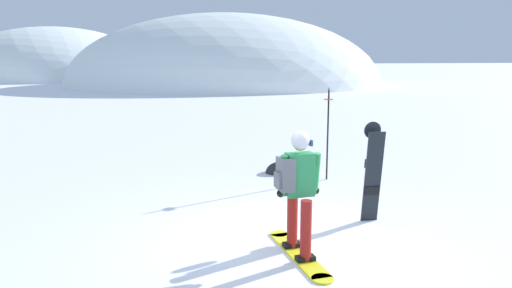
# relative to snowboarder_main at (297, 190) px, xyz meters

# --- Properties ---
(ground_plane) EXTENTS (300.00, 300.00, 0.00)m
(ground_plane) POSITION_rel_snowboarder_main_xyz_m (0.02, 0.48, -0.92)
(ground_plane) COLOR white
(ridge_peak_main) EXTENTS (28.90, 26.01, 13.02)m
(ridge_peak_main) POSITION_rel_snowboarder_main_xyz_m (4.18, 39.26, -0.92)
(ridge_peak_main) COLOR white
(ridge_peak_main) RESTS_ON ground
(ridge_peak_far) EXTENTS (23.73, 21.35, 11.90)m
(ridge_peak_far) POSITION_rel_snowboarder_main_xyz_m (-13.88, 53.92, -0.92)
(ridge_peak_far) COLOR white
(ridge_peak_far) RESTS_ON ground
(snowboarder_main) EXTENTS (0.64, 1.83, 1.71)m
(snowboarder_main) POSITION_rel_snowboarder_main_xyz_m (0.00, 0.00, 0.00)
(snowboarder_main) COLOR yellow
(snowboarder_main) RESTS_ON ground
(spare_snowboard) EXTENTS (0.28, 0.22, 1.65)m
(spare_snowboard) POSITION_rel_snowboarder_main_xyz_m (1.56, 1.06, -0.08)
(spare_snowboard) COLOR black
(spare_snowboard) RESTS_ON ground
(piste_marker_near) EXTENTS (0.20, 0.20, 2.02)m
(piste_marker_near) POSITION_rel_snowboarder_main_xyz_m (1.76, 3.81, 0.23)
(piste_marker_near) COLOR black
(piste_marker_near) RESTS_ON ground
(rock_dark) EXTENTS (0.74, 0.63, 0.52)m
(rock_dark) POSITION_rel_snowboarder_main_xyz_m (0.94, 4.61, -0.92)
(rock_dark) COLOR #282628
(rock_dark) RESTS_ON ground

